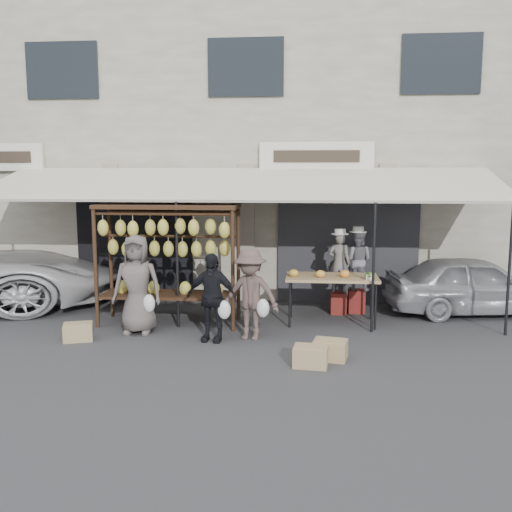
{
  "coord_description": "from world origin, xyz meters",
  "views": [
    {
      "loc": [
        1.37,
        -8.84,
        2.8
      ],
      "look_at": [
        0.41,
        1.4,
        1.3
      ],
      "focal_mm": 40.0,
      "sensor_mm": 36.0,
      "label": 1
    }
  ],
  "objects": [
    {
      "name": "produce_table",
      "position": [
        1.8,
        1.65,
        0.86
      ],
      "size": [
        1.7,
        0.9,
        1.04
      ],
      "color": "tan",
      "rests_on": "ground_plane"
    },
    {
      "name": "sedan",
      "position": [
        4.67,
        2.68,
        0.59
      ],
      "size": [
        3.64,
        1.86,
        1.19
      ],
      "primitive_type": "imported",
      "rotation": [
        0.0,
        0.0,
        1.71
      ],
      "color": "#99999F",
      "rests_on": "ground_plane"
    },
    {
      "name": "crate_near_b",
      "position": [
        1.71,
        -0.44,
        0.15
      ],
      "size": [
        0.56,
        0.46,
        0.3
      ],
      "primitive_type": "cube",
      "rotation": [
        0.0,
        0.0,
        -0.19
      ],
      "color": "tan",
      "rests_on": "ground_plane"
    },
    {
      "name": "stool_right",
      "position": [
        2.34,
        2.58,
        0.23
      ],
      "size": [
        0.4,
        0.4,
        0.46
      ],
      "primitive_type": "cube",
      "rotation": [
        0.0,
        0.0,
        0.23
      ],
      "color": "maroon",
      "rests_on": "ground_plane"
    },
    {
      "name": "shophouse",
      "position": [
        -0.0,
        6.5,
        3.65
      ],
      "size": [
        24.0,
        6.15,
        7.3
      ],
      "color": "beige",
      "rests_on": "ground_plane"
    },
    {
      "name": "stool_left",
      "position": [
        1.97,
        2.44,
        0.22
      ],
      "size": [
        0.33,
        0.33,
        0.44
      ],
      "primitive_type": "cube",
      "rotation": [
        0.0,
        0.0,
        0.06
      ],
      "color": "maroon",
      "rests_on": "ground_plane"
    },
    {
      "name": "ground_plane",
      "position": [
        0.0,
        0.0,
        0.0
      ],
      "size": [
        90.0,
        90.0,
        0.0
      ],
      "primitive_type": "plane",
      "color": "#2D2D30"
    },
    {
      "name": "customer_mid",
      "position": [
        -0.24,
        0.35,
        0.75
      ],
      "size": [
        0.93,
        0.51,
        1.49
      ],
      "primitive_type": "imported",
      "rotation": [
        0.0,
        0.0,
        -0.18
      ],
      "color": "black",
      "rests_on": "ground_plane"
    },
    {
      "name": "crate_near_a",
      "position": [
        1.42,
        -0.79,
        0.15
      ],
      "size": [
        0.53,
        0.42,
        0.3
      ],
      "primitive_type": "cube",
      "rotation": [
        0.0,
        0.0,
        -0.11
      ],
      "color": "tan",
      "rests_on": "ground_plane"
    },
    {
      "name": "vendor_left",
      "position": [
        1.97,
        2.44,
        1.04
      ],
      "size": [
        0.48,
        0.35,
        1.2
      ],
      "primitive_type": "imported",
      "rotation": [
        0.0,
        0.0,
        2.99
      ],
      "color": "slate",
      "rests_on": "stool_left"
    },
    {
      "name": "crate_far",
      "position": [
        -2.5,
        0.16,
        0.14
      ],
      "size": [
        0.57,
        0.5,
        0.29
      ],
      "primitive_type": "cube",
      "rotation": [
        0.0,
        0.0,
        0.34
      ],
      "color": "tan",
      "rests_on": "ground_plane"
    },
    {
      "name": "customer_left",
      "position": [
        -1.62,
        0.69,
        0.87
      ],
      "size": [
        0.86,
        0.57,
        1.74
      ],
      "primitive_type": "imported",
      "rotation": [
        0.0,
        0.0,
        0.02
      ],
      "color": "#58514D",
      "rests_on": "ground_plane"
    },
    {
      "name": "vendor_right",
      "position": [
        2.34,
        2.58,
        1.07
      ],
      "size": [
        0.69,
        0.6,
        1.21
      ],
      "primitive_type": "imported",
      "rotation": [
        0.0,
        0.0,
        2.88
      ],
      "color": "gray",
      "rests_on": "stool_right"
    },
    {
      "name": "banana_rack",
      "position": [
        -1.21,
        1.33,
        1.57
      ],
      "size": [
        2.6,
        0.9,
        2.24
      ],
      "color": "black",
      "rests_on": "ground_plane"
    },
    {
      "name": "awning",
      "position": [
        0.01,
        2.28,
        2.57
      ],
      "size": [
        10.0,
        2.35,
        2.92
      ],
      "color": "beige",
      "rests_on": "ground_plane"
    },
    {
      "name": "customer_right",
      "position": [
        0.39,
        0.53,
        0.77
      ],
      "size": [
        1.08,
        0.73,
        1.54
      ],
      "primitive_type": "imported",
      "rotation": [
        0.0,
        0.0,
        -0.17
      ],
      "color": "brown",
      "rests_on": "ground_plane"
    }
  ]
}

